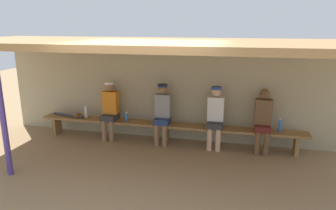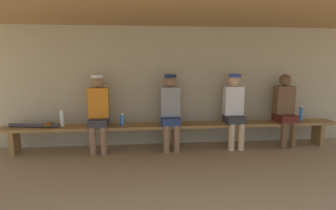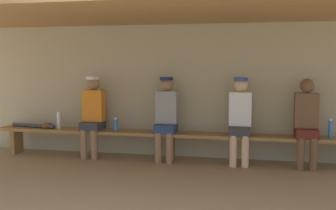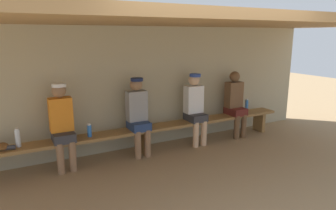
{
  "view_description": "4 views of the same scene",
  "coord_description": "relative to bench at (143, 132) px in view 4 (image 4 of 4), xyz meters",
  "views": [
    {
      "loc": [
        1.56,
        -4.8,
        2.61
      ],
      "look_at": [
        0.11,
        1.31,
        0.96
      ],
      "focal_mm": 32.97,
      "sensor_mm": 36.0,
      "label": 1
    },
    {
      "loc": [
        -0.61,
        -3.2,
        1.59
      ],
      "look_at": [
        -0.16,
        1.21,
        0.86
      ],
      "focal_mm": 29.34,
      "sensor_mm": 36.0,
      "label": 2
    },
    {
      "loc": [
        1.24,
        -4.64,
        1.56
      ],
      "look_at": [
        0.01,
        1.28,
        0.93
      ],
      "focal_mm": 42.76,
      "sensor_mm": 36.0,
      "label": 3
    },
    {
      "loc": [
        -2.0,
        -3.15,
        2.05
      ],
      "look_at": [
        0.36,
        1.29,
        0.89
      ],
      "focal_mm": 32.6,
      "sensor_mm": 36.0,
      "label": 4
    }
  ],
  "objects": [
    {
      "name": "player_shirtless_tan",
      "position": [
        -0.08,
        0.0,
        0.36
      ],
      "size": [
        0.34,
        0.42,
        1.34
      ],
      "color": "navy",
      "rests_on": "ground"
    },
    {
      "name": "player_in_red",
      "position": [
        1.08,
        0.0,
        0.36
      ],
      "size": [
        0.34,
        0.42,
        1.34
      ],
      "color": "#333338",
      "rests_on": "ground"
    },
    {
      "name": "water_bottle_clear",
      "position": [
        -1.95,
        0.02,
        0.21
      ],
      "size": [
        0.07,
        0.07,
        0.28
      ],
      "color": "silver",
      "rests_on": "bench"
    },
    {
      "name": "water_bottle_orange",
      "position": [
        -0.92,
        -0.01,
        0.17
      ],
      "size": [
        0.07,
        0.07,
        0.21
      ],
      "color": "blue",
      "rests_on": "bench"
    },
    {
      "name": "dugout_roof",
      "position": [
        0.0,
        -0.85,
        1.87
      ],
      "size": [
        8.0,
        2.8,
        0.12
      ],
      "primitive_type": "cube",
      "color": "#9E7547",
      "rests_on": "back_wall"
    },
    {
      "name": "player_rightmost",
      "position": [
        2.06,
        0.0,
        0.34
      ],
      "size": [
        0.34,
        0.42,
        1.34
      ],
      "color": "#591E19",
      "rests_on": "ground"
    },
    {
      "name": "player_middle",
      "position": [
        -1.33,
        0.0,
        0.36
      ],
      "size": [
        0.34,
        0.42,
        1.34
      ],
      "color": "#333338",
      "rests_on": "ground"
    },
    {
      "name": "bench",
      "position": [
        0.0,
        0.0,
        0.0
      ],
      "size": [
        6.0,
        0.36,
        0.46
      ],
      "color": "olive",
      "rests_on": "ground"
    },
    {
      "name": "back_wall",
      "position": [
        0.0,
        0.45,
        0.71
      ],
      "size": [
        8.0,
        0.2,
        2.2
      ],
      "primitive_type": "cube",
      "color": "tan",
      "rests_on": "ground"
    },
    {
      "name": "water_bottle_green",
      "position": [
        2.41,
        0.04,
        0.21
      ],
      "size": [
        0.06,
        0.06,
        0.28
      ],
      "color": "blue",
      "rests_on": "bench"
    },
    {
      "name": "ground_plane",
      "position": [
        0.0,
        -1.55,
        -0.39
      ],
      "size": [
        24.0,
        24.0,
        0.0
      ],
      "primitive_type": "plane",
      "color": "#937754"
    },
    {
      "name": "baseball_glove_dark_brown",
      "position": [
        -2.16,
        0.01,
        0.12
      ],
      "size": [
        0.18,
        0.24,
        0.09
      ],
      "primitive_type": "ellipsoid",
      "rotation": [
        0.0,
        0.0,
        4.74
      ],
      "color": "brown",
      "rests_on": "bench"
    }
  ]
}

